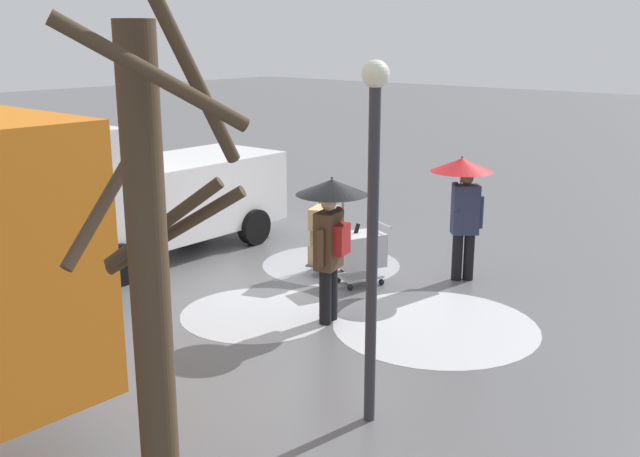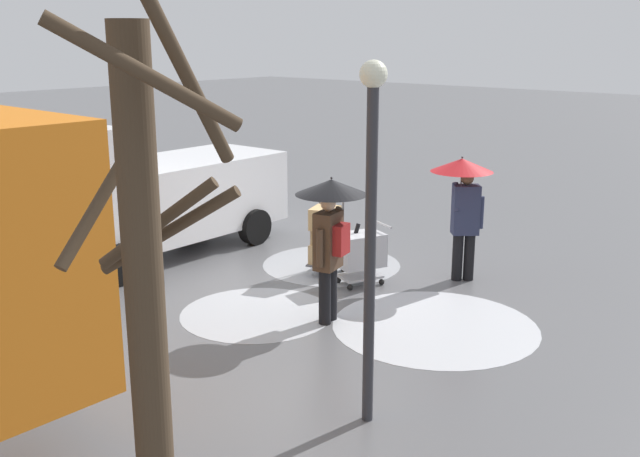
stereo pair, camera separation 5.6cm
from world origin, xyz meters
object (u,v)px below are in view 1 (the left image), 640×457
Objects in this scene: pedestrian_black_side at (463,189)px; street_lamp at (373,209)px; pedestrian_pink_side at (331,217)px; hand_dolly_boxes at (325,236)px; shopping_cart_vendor at (360,252)px; cargo_van_parked_right at (145,196)px; bare_tree_near at (156,344)px.

pedestrian_black_side is 5.18m from street_lamp.
pedestrian_pink_side is 0.56× the size of street_lamp.
street_lamp reaches higher than hand_dolly_boxes.
pedestrian_black_side is at bearing -132.18° from shopping_cart_vendor.
street_lamp is (-2.17, 1.96, 0.80)m from pedestrian_pink_side.
cargo_van_parked_right is 2.50× the size of pedestrian_pink_side.
street_lamp is at bearing 135.51° from hand_dolly_boxes.
hand_dolly_boxes is at bearing -0.92° from shopping_cart_vendor.
bare_tree_near reaches higher than shopping_cart_vendor.
hand_dolly_boxes is (-3.27, -1.33, -0.48)m from cargo_van_parked_right.
cargo_van_parked_right reaches higher than hand_dolly_boxes.
street_lamp is (-3.63, 3.56, 1.68)m from hand_dolly_boxes.
bare_tree_near is at bearing 107.10° from pedestrian_black_side.
street_lamp reaches higher than cargo_van_parked_right.
street_lamp is (0.84, -3.38, 0.12)m from bare_tree_near.
hand_dolly_boxes is at bearing -44.49° from street_lamp.
street_lamp reaches higher than pedestrian_pink_side.
pedestrian_black_side is 0.56× the size of street_lamp.
bare_tree_near reaches higher than street_lamp.
hand_dolly_boxes is 2.33m from pedestrian_pink_side.
pedestrian_pink_side is 0.47× the size of bare_tree_near.
shopping_cart_vendor is at bearing -161.99° from cargo_van_parked_right.
shopping_cart_vendor is 0.49× the size of pedestrian_black_side.
bare_tree_near is at bearing 104.02° from street_lamp.
pedestrian_black_side is (-1.94, -1.27, 0.89)m from hand_dolly_boxes.
hand_dolly_boxes is 0.29× the size of bare_tree_near.
hand_dolly_boxes is 0.34× the size of street_lamp.
street_lamp reaches higher than shopping_cart_vendor.
pedestrian_black_side is at bearing -153.48° from cargo_van_parked_right.
pedestrian_black_side is (-0.49, -2.87, 0.01)m from pedestrian_pink_side.
bare_tree_near is (-4.47, 6.95, 1.56)m from hand_dolly_boxes.
pedestrian_pink_side is at bearing -42.06° from street_lamp.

